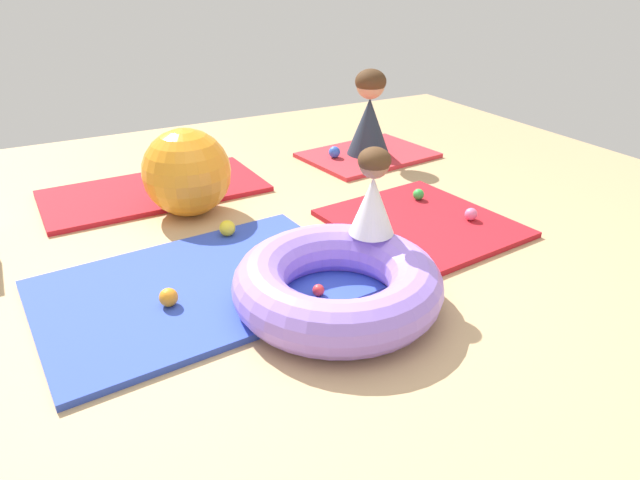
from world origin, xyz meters
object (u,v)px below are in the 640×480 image
object	(u,v)px
play_ball_orange	(169,297)
play_ball_yellow	(227,228)
child_in_white	(373,193)
play_ball_green	(418,194)
play_ball_red	(318,290)
exercise_ball_large	(187,172)
adult_seated	(369,114)
inflatable_cushion	(337,284)
play_ball_teal	(368,139)
play_ball_blue	(334,152)
play_ball_pink	(471,214)

from	to	relation	value
play_ball_orange	play_ball_yellow	size ratio (longest dim) A/B	0.95
child_in_white	play_ball_green	world-z (taller)	child_in_white
play_ball_red	exercise_ball_large	xyz separation A→B (m)	(-0.26, 1.56, 0.25)
child_in_white	exercise_ball_large	size ratio (longest dim) A/B	0.80
play_ball_yellow	adult_seated	bearing A→B (deg)	30.26
play_ball_yellow	inflatable_cushion	bearing A→B (deg)	-76.95
play_ball_green	play_ball_red	world-z (taller)	play_ball_green
inflatable_cushion	play_ball_red	size ratio (longest dim) A/B	16.90
inflatable_cushion	play_ball_orange	bearing A→B (deg)	154.75
play_ball_yellow	exercise_ball_large	world-z (taller)	exercise_ball_large
child_in_white	play_ball_teal	xyz separation A→B (m)	(1.44, 2.26, -0.48)
play_ball_blue	exercise_ball_large	size ratio (longest dim) A/B	0.17
child_in_white	play_ball_pink	distance (m)	1.17
child_in_white	play_ball_red	world-z (taller)	child_in_white
inflatable_cushion	adult_seated	bearing A→B (deg)	53.50
play_ball_teal	play_ball_pink	size ratio (longest dim) A/B	0.71
adult_seated	exercise_ball_large	xyz separation A→B (m)	(-1.91, -0.48, -0.10)
play_ball_blue	play_ball_teal	xyz separation A→B (m)	(0.56, 0.28, -0.02)
child_in_white	play_ball_red	bearing A→B (deg)	-133.57
child_in_white	play_ball_orange	distance (m)	1.28
child_in_white	play_ball_teal	distance (m)	2.72
adult_seated	play_ball_red	size ratio (longest dim) A/B	11.65
play_ball_pink	play_ball_teal	bearing A→B (deg)	78.69
play_ball_green	exercise_ball_large	size ratio (longest dim) A/B	0.13
adult_seated	play_ball_green	distance (m)	1.26
play_ball_green	play_ball_teal	xyz separation A→B (m)	(0.49, 1.49, -0.01)
play_ball_yellow	play_ball_blue	bearing A→B (deg)	36.90
exercise_ball_large	play_ball_pink	bearing A→B (deg)	-34.48
child_in_white	play_ball_yellow	xyz separation A→B (m)	(-0.59, 0.87, -0.45)
exercise_ball_large	play_ball_teal	bearing A→B (deg)	20.76
inflatable_cushion	adult_seated	xyz separation A→B (m)	(1.58, 2.14, 0.28)
adult_seated	play_ball_orange	distance (m)	3.00
play_ball_orange	play_ball_blue	bearing A→B (deg)	40.84
child_in_white	play_ball_pink	world-z (taller)	child_in_white
play_ball_blue	play_ball_pink	world-z (taller)	play_ball_blue
adult_seated	child_in_white	bearing A→B (deg)	7.74
play_ball_pink	play_ball_blue	bearing A→B (deg)	95.33
play_ball_pink	play_ball_red	distance (m)	1.50
adult_seated	inflatable_cushion	bearing A→B (deg)	3.79
play_ball_teal	play_ball_green	bearing A→B (deg)	-108.31
play_ball_yellow	play_ball_pink	bearing A→B (deg)	-20.12
adult_seated	play_ball_teal	distance (m)	0.52
play_ball_teal	play_ball_orange	xyz separation A→B (m)	(-2.62, -2.06, 0.02)
adult_seated	play_ball_orange	bearing A→B (deg)	-13.91
inflatable_cushion	child_in_white	distance (m)	0.56
play_ball_pink	inflatable_cushion	bearing A→B (deg)	-161.33
exercise_ball_large	play_ball_green	bearing A→B (deg)	-22.98
adult_seated	play_ball_pink	size ratio (longest dim) A/B	8.75
inflatable_cushion	play_ball_orange	world-z (taller)	inflatable_cushion
play_ball_teal	exercise_ball_large	world-z (taller)	exercise_ball_large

